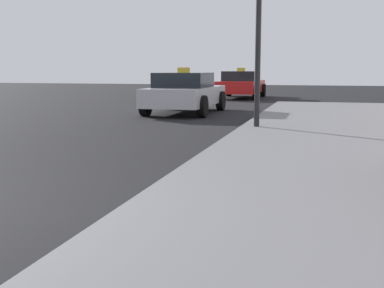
% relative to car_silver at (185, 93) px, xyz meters
% --- Properties ---
extents(sidewalk, '(4.00, 32.00, 0.15)m').
position_rel_car_silver_xyz_m(sidewalk, '(4.50, -11.79, -0.57)').
color(sidewalk, slate).
rests_on(sidewalk, ground_plane).
extents(car_silver, '(1.95, 4.10, 1.43)m').
position_rel_car_silver_xyz_m(car_silver, '(0.00, 0.00, 0.00)').
color(car_silver, '#B7B7BF').
rests_on(car_silver, ground_plane).
extents(car_red, '(1.95, 4.28, 1.43)m').
position_rel_car_silver_xyz_m(car_red, '(0.36, 8.70, 0.00)').
color(car_red, red).
rests_on(car_red, ground_plane).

